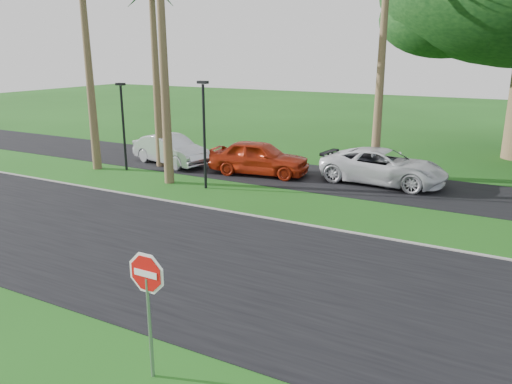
{
  "coord_description": "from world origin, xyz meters",
  "views": [
    {
      "loc": [
        5.99,
        -9.17,
        5.88
      ],
      "look_at": [
        -0.76,
        3.42,
        1.8
      ],
      "focal_mm": 35.0,
      "sensor_mm": 36.0,
      "label": 1
    }
  ],
  "objects_px": {
    "stop_sign_near": "(148,290)",
    "car_red": "(259,158)",
    "car_minivan": "(384,167)",
    "car_silver": "(171,150)",
    "car_dark": "(368,169)"
  },
  "relations": [
    {
      "from": "stop_sign_near",
      "to": "car_red",
      "type": "distance_m",
      "value": 15.87
    },
    {
      "from": "car_red",
      "to": "car_silver",
      "type": "bearing_deg",
      "value": 84.26
    },
    {
      "from": "car_minivan",
      "to": "car_silver",
      "type": "bearing_deg",
      "value": 100.47
    },
    {
      "from": "car_minivan",
      "to": "car_red",
      "type": "bearing_deg",
      "value": 104.65
    },
    {
      "from": "car_dark",
      "to": "car_minivan",
      "type": "bearing_deg",
      "value": -79.81
    },
    {
      "from": "stop_sign_near",
      "to": "car_minivan",
      "type": "bearing_deg",
      "value": 89.32
    },
    {
      "from": "car_minivan",
      "to": "car_dark",
      "type": "bearing_deg",
      "value": 95.67
    },
    {
      "from": "car_dark",
      "to": "car_minivan",
      "type": "distance_m",
      "value": 0.74
    },
    {
      "from": "car_dark",
      "to": "stop_sign_near",
      "type": "bearing_deg",
      "value": -170.09
    },
    {
      "from": "car_silver",
      "to": "car_minivan",
      "type": "distance_m",
      "value": 11.05
    },
    {
      "from": "stop_sign_near",
      "to": "car_red",
      "type": "bearing_deg",
      "value": 110.66
    },
    {
      "from": "car_red",
      "to": "stop_sign_near",
      "type": "bearing_deg",
      "value": -167.33
    },
    {
      "from": "car_silver",
      "to": "stop_sign_near",
      "type": "bearing_deg",
      "value": -130.3
    },
    {
      "from": "stop_sign_near",
      "to": "car_minivan",
      "type": "height_order",
      "value": "stop_sign_near"
    },
    {
      "from": "car_silver",
      "to": "car_red",
      "type": "bearing_deg",
      "value": -74.44
    }
  ]
}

